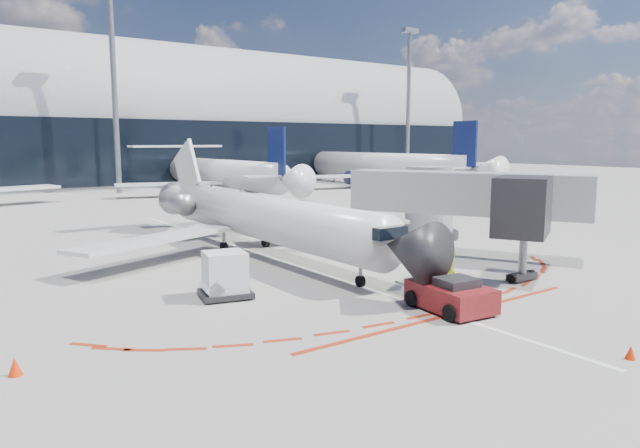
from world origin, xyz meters
TOP-DOWN VIEW (x-y plane):
  - ground at (0.00, 0.00)m, footprint 260.00×260.00m
  - apron_centerline at (0.00, 2.00)m, footprint 0.25×40.00m
  - apron_stop_bar at (0.00, -11.50)m, footprint 14.00×0.25m
  - terminal_building at (0.00, 64.97)m, footprint 150.00×24.15m
  - jet_bridge at (9.79, -3.01)m, footprint 10.03×15.20m
  - light_mast_centre at (5.00, 48.00)m, footprint 0.70×0.70m
  - light_mast_east at (55.00, 48.00)m, footprint 0.70×0.70m
  - regional_jet at (-0.07, 3.31)m, footprint 21.50×26.51m
  - pushback_tug at (0.51, -11.10)m, footprint 2.50×5.22m
  - ramp_worker at (3.21, -8.68)m, footprint 0.71×0.64m
  - uld_container at (-5.77, -4.48)m, footprint 2.39×2.15m
  - safety_cone_left at (-14.06, -8.38)m, footprint 0.38×0.38m
  - safety_cone_right at (1.09, -17.61)m, footprint 0.31×0.31m
  - bg_airliner_2 at (15.22, 39.35)m, footprint 30.69×32.50m
  - bg_airliner_3 at (40.01, 37.11)m, footprint 34.67×36.71m

SIDE VIEW (x-z plane):
  - ground at x=0.00m, z-range 0.00..0.00m
  - apron_centerline at x=0.00m, z-range 0.00..0.01m
  - apron_stop_bar at x=0.00m, z-range 0.00..0.01m
  - safety_cone_right at x=1.09m, z-range 0.00..0.43m
  - safety_cone_left at x=-14.06m, z-range 0.00..0.53m
  - pushback_tug at x=0.51m, z-range -0.08..1.26m
  - ramp_worker at x=3.21m, z-range 0.00..1.63m
  - uld_container at x=-5.77m, z-range -0.01..1.92m
  - regional_jet at x=-0.07m, z-range -1.10..5.54m
  - jet_bridge at x=9.79m, z-range 0.56..5.46m
  - bg_airliner_2 at x=15.22m, z-range 0.00..9.93m
  - bg_airliner_3 at x=40.01m, z-range 0.00..11.22m
  - terminal_building at x=0.00m, z-range -3.48..20.52m
  - light_mast_centre at x=5.00m, z-range 0.00..25.00m
  - light_mast_east at x=55.00m, z-range 0.00..25.00m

